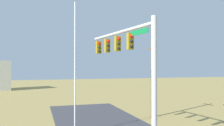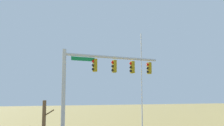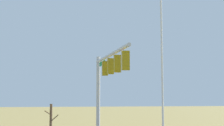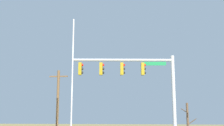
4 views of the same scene
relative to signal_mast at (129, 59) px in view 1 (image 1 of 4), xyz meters
The scene contains 3 objects.
signal_mast is the anchor object (origin of this frame).
flagpole 5.42m from the signal_mast, 152.64° to the right, with size 0.10×0.10×10.00m, color silver.
utility_pole 10.46m from the signal_mast, 145.30° to the left, with size 1.90×0.26×7.55m.
Camera 1 is at (13.14, -5.48, 5.14)m, focal length 37.68 mm.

